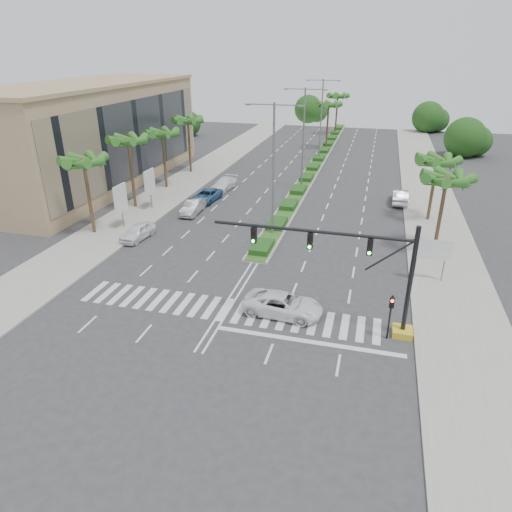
{
  "coord_description": "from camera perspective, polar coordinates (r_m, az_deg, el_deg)",
  "views": [
    {
      "loc": [
        8.88,
        -25.12,
        16.23
      ],
      "look_at": [
        1.44,
        2.67,
        3.0
      ],
      "focal_mm": 32.0,
      "sensor_mm": 36.0,
      "label": 1
    }
  ],
  "objects": [
    {
      "name": "palm_median_a",
      "position": [
        81.12,
        9.06,
        18.0
      ],
      "size": [
        4.57,
        4.68,
        8.05
      ],
      "color": "brown",
      "rests_on": "ground"
    },
    {
      "name": "car_parked_a",
      "position": [
        43.47,
        -14.59,
        2.96
      ],
      "size": [
        2.14,
        4.35,
        1.43
      ],
      "primitive_type": "imported",
      "rotation": [
        0.0,
        0.0,
        -0.11
      ],
      "color": "white",
      "rests_on": "ground"
    },
    {
      "name": "car_parked_d",
      "position": [
        57.58,
        -3.99,
        8.99
      ],
      "size": [
        2.53,
        5.01,
        1.4
      ],
      "primitive_type": "imported",
      "rotation": [
        0.0,
        0.0,
        -0.12
      ],
      "color": "white",
      "rests_on": "ground"
    },
    {
      "name": "palm_right_far",
      "position": [
        48.56,
        21.67,
        10.73
      ],
      "size": [
        4.57,
        4.68,
        6.75
      ],
      "color": "brown",
      "rests_on": "ground"
    },
    {
      "name": "palm_left_end",
      "position": [
        65.01,
        -8.49,
        16.17
      ],
      "size": [
        4.57,
        4.68,
        7.75
      ],
      "color": "brown",
      "rests_on": "ground"
    },
    {
      "name": "streetlight_far",
      "position": [
        72.29,
        8.17,
        16.97
      ],
      "size": [
        5.1,
        0.25,
        12.0
      ],
      "color": "slate",
      "rests_on": "ground"
    },
    {
      "name": "footpath_left",
      "position": [
        53.63,
        -12.56,
        6.57
      ],
      "size": [
        6.0,
        120.0,
        0.15
      ],
      "primitive_type": "cube",
      "color": "gray",
      "rests_on": "ground"
    },
    {
      "name": "direction_sign",
      "position": [
        36.16,
        21.12,
        0.55
      ],
      "size": [
        2.7,
        0.11,
        3.4
      ],
      "color": "slate",
      "rests_on": "ground"
    },
    {
      "name": "palm_left_mid",
      "position": [
        50.86,
        -15.67,
        13.45
      ],
      "size": [
        4.57,
        4.68,
        7.95
      ],
      "color": "brown",
      "rests_on": "ground"
    },
    {
      "name": "car_parked_c",
      "position": [
        53.06,
        -6.2,
        7.51
      ],
      "size": [
        2.66,
        5.05,
        1.36
      ],
      "primitive_type": "imported",
      "rotation": [
        0.0,
        0.0,
        -0.09
      ],
      "color": "#2B5985",
      "rests_on": "ground"
    },
    {
      "name": "streetlight_mid",
      "position": [
        56.62,
        5.96,
        14.99
      ],
      "size": [
        5.1,
        0.25,
        12.0
      ],
      "color": "slate",
      "rests_on": "ground"
    },
    {
      "name": "median",
      "position": [
        72.49,
        7.74,
        11.62
      ],
      "size": [
        2.2,
        75.0,
        0.2
      ],
      "primitive_type": "cube",
      "color": "gray",
      "rests_on": "ground"
    },
    {
      "name": "pedestrian_signal",
      "position": [
        28.31,
        16.49,
        -6.51
      ],
      "size": [
        0.28,
        0.36,
        3.0
      ],
      "color": "black",
      "rests_on": "ground"
    },
    {
      "name": "ground",
      "position": [
        31.19,
        -3.85,
        -6.71
      ],
      "size": [
        160.0,
        160.0,
        0.0
      ],
      "primitive_type": "plane",
      "color": "#333335",
      "rests_on": "ground"
    },
    {
      "name": "signal_gantry",
      "position": [
        28.18,
        14.15,
        -3.06
      ],
      "size": [
        12.6,
        1.2,
        7.2
      ],
      "color": "gold",
      "rests_on": "ground"
    },
    {
      "name": "car_right",
      "position": [
        54.57,
        17.56,
        7.1
      ],
      "size": [
        1.7,
        4.8,
        1.58
      ],
      "primitive_type": "imported",
      "rotation": [
        0.0,
        0.0,
        3.13
      ],
      "color": "silver",
      "rests_on": "ground"
    },
    {
      "name": "palm_median_b",
      "position": [
        95.96,
        10.17,
        18.92
      ],
      "size": [
        4.57,
        4.68,
        8.05
      ],
      "color": "brown",
      "rests_on": "ground"
    },
    {
      "name": "billboard_near",
      "position": [
        45.83,
        -16.57,
        6.83
      ],
      "size": [
        0.18,
        2.1,
        4.35
      ],
      "color": "slate",
      "rests_on": "ground"
    },
    {
      "name": "palm_left_far",
      "position": [
        57.9,
        -11.62,
        14.53
      ],
      "size": [
        4.57,
        4.68,
        7.35
      ],
      "color": "brown",
      "rests_on": "ground"
    },
    {
      "name": "footpath_right",
      "position": [
        48.34,
        21.62,
        3.38
      ],
      "size": [
        6.0,
        120.0,
        0.15
      ],
      "primitive_type": "cube",
      "color": "gray",
      "rests_on": "ground"
    },
    {
      "name": "streetlight_near",
      "position": [
        41.2,
        2.19,
        11.46
      ],
      "size": [
        5.1,
        0.25,
        12.0
      ],
      "color": "slate",
      "rests_on": "ground"
    },
    {
      "name": "palm_right_near",
      "position": [
        40.77,
        22.69,
        8.57
      ],
      "size": [
        4.57,
        4.68,
        7.05
      ],
      "color": "brown",
      "rests_on": "ground"
    },
    {
      "name": "car_parked_b",
      "position": [
        49.21,
        -7.89,
        6.1
      ],
      "size": [
        1.67,
        4.47,
        1.46
      ],
      "primitive_type": "imported",
      "rotation": [
        0.0,
        0.0,
        0.03
      ],
      "color": "#A7A7AC",
      "rests_on": "ground"
    },
    {
      "name": "building",
      "position": [
        62.72,
        -19.65,
        13.94
      ],
      "size": [
        12.0,
        36.0,
        12.0
      ],
      "primitive_type": "cube",
      "color": "tan",
      "rests_on": "ground"
    },
    {
      "name": "car_crossing",
      "position": [
        30.33,
        3.39,
        -6.07
      ],
      "size": [
        5.43,
        2.79,
        1.47
      ],
      "primitive_type": "imported",
      "rotation": [
        0.0,
        0.0,
        1.5
      ],
      "color": "white",
      "rests_on": "ground"
    },
    {
      "name": "palm_left_near",
      "position": [
        44.37,
        -20.73,
        10.72
      ],
      "size": [
        4.57,
        4.68,
        7.55
      ],
      "color": "brown",
      "rests_on": "ground"
    },
    {
      "name": "billboard_far",
      "position": [
        50.81,
        -13.16,
        8.92
      ],
      "size": [
        0.18,
        2.1,
        4.35
      ],
      "color": "slate",
      "rests_on": "ground"
    },
    {
      "name": "median_grass",
      "position": [
        72.47,
        7.74,
        11.71
      ],
      "size": [
        1.8,
        75.0,
        0.04
      ],
      "primitive_type": "cube",
      "color": "#20501B",
      "rests_on": "median"
    }
  ]
}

